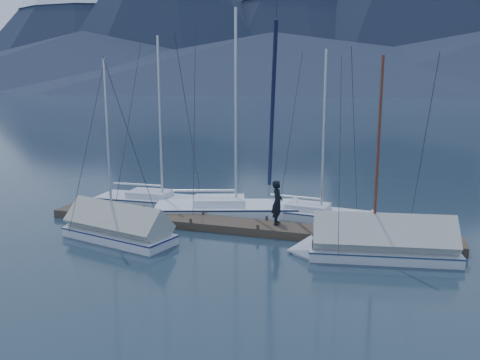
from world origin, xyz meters
name	(u,v)px	position (x,y,z in m)	size (l,w,h in m)	color
ground	(224,244)	(0.00, 0.00, 0.00)	(1000.00, 1000.00, 0.00)	#15232F
mountain_range	(411,3)	(4.12, 370.45, 58.65)	(877.00, 584.00, 150.50)	#475675
dock	(240,228)	(0.00, 2.00, 0.11)	(18.00, 1.50, 0.54)	#382D23
mooring_posts	(229,221)	(-0.50, 2.00, 0.35)	(15.12, 1.52, 0.35)	#382D23
sailboat_open_left	(172,203)	(-4.61, 4.82, 0.16)	(7.12, 3.03, 9.31)	silver
sailboat_open_mid	(248,211)	(-0.46, 4.57, 0.18)	(8.23, 4.69, 10.49)	white
sailboat_open_right	(331,217)	(3.49, 4.75, 0.15)	(6.54, 2.74, 8.46)	silver
sailboat_covered_near	(369,246)	(5.54, 0.29, 0.40)	(6.39, 3.01, 8.00)	silver
sailboat_covered_far	(111,229)	(-4.65, -0.76, 0.39)	(5.88, 2.95, 7.91)	silver
person	(277,203)	(1.58, 2.24, 1.28)	(0.69, 0.45, 1.88)	black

